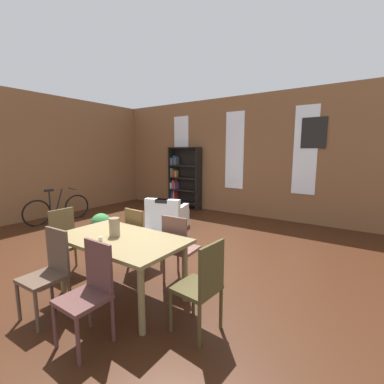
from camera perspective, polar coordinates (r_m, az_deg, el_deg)
The scene contains 21 objects.
ground_plane at distance 4.83m, azimuth -11.42°, elevation -13.13°, with size 10.43×10.43×0.00m, color #3A1D0E.
back_wall_brick at distance 7.66m, azimuth 9.40°, elevation 7.62°, with size 9.03×0.12×3.29m, color brown.
left_wall_brick at distance 7.95m, azimuth -32.90°, elevation 6.37°, with size 0.12×8.57×3.29m, color brown.
window_pane_0 at distance 8.57m, azimuth -2.33°, elevation 8.94°, with size 0.55×0.02×2.14m, color white.
window_pane_1 at distance 7.60m, azimuth 9.21°, elevation 8.85°, with size 0.55×0.02×2.14m, color white.
window_pane_2 at distance 7.00m, azimuth 23.34°, elevation 8.26°, with size 0.55×0.02×2.14m, color white.
dining_table at distance 3.37m, azimuth -15.22°, elevation -10.97°, with size 1.60×0.92×0.76m.
vase_on_table at distance 3.38m, azimuth -16.46°, elevation -7.28°, with size 0.13×0.13×0.23m, color #998466.
tealight_candle_0 at distance 3.28m, azimuth -19.21°, elevation -9.55°, with size 0.04×0.04×0.05m, color silver.
dining_chair_far_right at distance 3.65m, azimuth -2.85°, elevation -11.70°, with size 0.43×0.43×0.95m.
dining_chair_near_left at distance 3.37m, azimuth -28.56°, elevation -14.64°, with size 0.42×0.42×0.95m.
dining_chair_head_left at distance 4.34m, azimuth -25.41°, elevation -9.19°, with size 0.41×0.41×0.95m.
dining_chair_near_right at distance 2.79m, azimuth -21.33°, elevation -19.12°, with size 0.40×0.40×0.95m.
dining_chair_far_left at distance 4.11m, azimuth -11.13°, elevation -9.47°, with size 0.43×0.43×0.95m.
dining_chair_head_right at distance 2.71m, azimuth 2.21°, elevation -19.36°, with size 0.43×0.43×0.95m.
bookshelf_tall at distance 8.35m, azimuth -1.99°, elevation 3.19°, with size 1.08×0.31×1.92m.
armchair_white at distance 6.17m, azimuth -5.38°, elevation -5.42°, with size 1.01×1.01×0.75m.
bicycle_second at distance 7.57m, azimuth -27.09°, elevation -3.29°, with size 0.44×1.65×0.88m.
potted_plant_by_shelf at distance 5.72m, azimuth -19.10°, elevation -6.75°, with size 0.40×0.40×0.54m.
striped_rug at distance 5.72m, azimuth -7.83°, elevation -9.46°, with size 1.21×0.83×0.01m.
framed_picture at distance 6.98m, azimuth 24.91°, elevation 11.55°, with size 0.56×0.03×0.72m, color black.
Camera 1 is at (3.25, -3.09, 1.79)m, focal length 24.61 mm.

